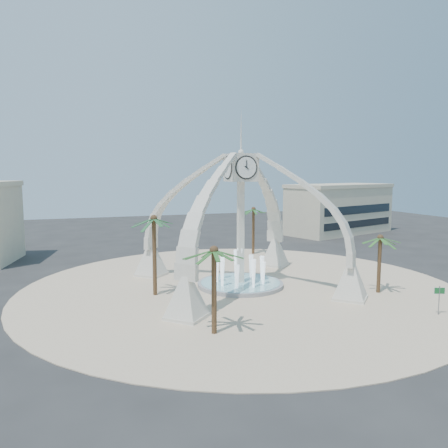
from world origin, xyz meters
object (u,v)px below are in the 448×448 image
object	(u,v)px
palm_east	(380,238)
fountain	(240,283)
palm_west	(154,220)
palm_south	(214,252)
palm_north	(253,210)
clock_tower	(241,218)
street_sign	(439,294)

from	to	relation	value
palm_east	fountain	bearing A→B (deg)	149.94
palm_west	palm_south	distance (m)	10.62
palm_east	palm_west	bearing A→B (deg)	162.45
palm_north	clock_tower	bearing A→B (deg)	-117.73
clock_tower	street_sign	xyz separation A→B (m)	(10.81, -12.72, -4.88)
palm_south	street_sign	bearing A→B (deg)	-7.00
palm_south	clock_tower	bearing A→B (deg)	60.00
clock_tower	palm_east	world-z (taller)	clock_tower
palm_east	palm_north	distance (m)	20.98
fountain	palm_north	bearing A→B (deg)	62.27
fountain	street_sign	size ratio (longest dim) A/B	3.54
clock_tower	palm_east	xyz separation A→B (m)	(10.67, -6.18, -1.60)
palm_north	palm_south	xyz separation A→B (m)	(-13.80, -25.20, -0.29)
palm_west	palm_south	bearing A→B (deg)	-79.44
palm_west	palm_north	size ratio (longest dim) A/B	1.13
palm_north	palm_south	distance (m)	28.73
palm_east	street_sign	bearing A→B (deg)	-88.74
fountain	palm_north	world-z (taller)	palm_north
clock_tower	street_sign	size ratio (longest dim) A/B	7.95
fountain	palm_west	xyz separation A→B (m)	(-8.08, -0.25, 6.32)
clock_tower	palm_south	distance (m)	12.32
fountain	palm_west	bearing A→B (deg)	-178.24
fountain	palm_north	distance (m)	17.36
palm_west	street_sign	xyz separation A→B (m)	(18.89, -12.47, -4.99)
palm_east	palm_south	bearing A→B (deg)	-165.15
palm_east	palm_west	xyz separation A→B (m)	(-18.75, 5.93, 1.72)
palm_south	palm_west	bearing A→B (deg)	100.56
palm_east	palm_south	xyz separation A→B (m)	(-16.81, -4.46, 0.64)
palm_east	palm_south	world-z (taller)	palm_south
palm_east	street_sign	distance (m)	7.31
clock_tower	fountain	distance (m)	6.20
clock_tower	palm_north	bearing A→B (deg)	62.27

